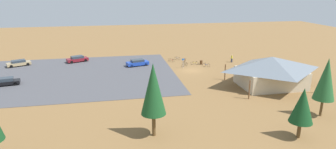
% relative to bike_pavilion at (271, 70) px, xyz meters
% --- Properties ---
extents(ground, '(160.00, 160.00, 0.00)m').
position_rel_bike_pavilion_xyz_m(ground, '(10.65, -12.29, -2.96)').
color(ground, olive).
rests_on(ground, ground).
extents(parking_lot_asphalt, '(41.99, 29.78, 0.05)m').
position_rel_bike_pavilion_xyz_m(parking_lot_asphalt, '(35.46, -13.23, -2.94)').
color(parking_lot_asphalt, '#4C4C51').
rests_on(parking_lot_asphalt, ground).
extents(bike_pavilion, '(12.99, 10.23, 5.21)m').
position_rel_bike_pavilion_xyz_m(bike_pavilion, '(0.00, 0.00, 0.00)').
color(bike_pavilion, beige).
rests_on(bike_pavilion, ground).
extents(trash_bin, '(0.60, 0.60, 0.90)m').
position_rel_bike_pavilion_xyz_m(trash_bin, '(7.16, -16.66, -2.51)').
color(trash_bin, brown).
rests_on(trash_bin, ground).
extents(lot_sign, '(0.56, 0.08, 2.20)m').
position_rel_bike_pavilion_xyz_m(lot_sign, '(11.90, -14.27, -1.55)').
color(lot_sign, '#99999E').
rests_on(lot_sign, ground).
extents(pine_east, '(2.83, 2.83, 8.59)m').
position_rel_bike_pavilion_xyz_m(pine_east, '(22.21, 13.52, 2.65)').
color(pine_east, brown).
rests_on(pine_east, ground).
extents(pine_center, '(2.59, 2.59, 5.94)m').
position_rel_bike_pavilion_xyz_m(pine_center, '(6.21, 17.15, 0.94)').
color(pine_center, brown).
rests_on(pine_center, ground).
extents(pine_midwest, '(2.66, 2.66, 7.88)m').
position_rel_bike_pavilion_xyz_m(pine_midwest, '(-0.28, 12.43, 2.13)').
color(pine_midwest, brown).
rests_on(pine_midwest, ground).
extents(bicycle_silver_by_bin, '(0.57, 1.79, 0.84)m').
position_rel_bike_pavilion_xyz_m(bicycle_silver_by_bin, '(-1.24, -9.23, -2.57)').
color(bicycle_silver_by_bin, black).
rests_on(bicycle_silver_by_bin, ground).
extents(bicycle_yellow_lone_west, '(1.75, 0.48, 0.75)m').
position_rel_bike_pavilion_xyz_m(bicycle_yellow_lone_west, '(8.71, -16.69, -2.61)').
color(bicycle_yellow_lone_west, black).
rests_on(bicycle_yellow_lone_west, ground).
extents(bicycle_green_mid_cluster, '(0.74, 1.56, 0.84)m').
position_rel_bike_pavilion_xyz_m(bicycle_green_mid_cluster, '(2.21, -8.52, -2.60)').
color(bicycle_green_mid_cluster, black).
rests_on(bicycle_green_mid_cluster, ground).
extents(bicycle_orange_yard_right, '(0.81, 1.47, 0.79)m').
position_rel_bike_pavilion_xyz_m(bicycle_orange_yard_right, '(10.24, -19.40, -2.61)').
color(bicycle_orange_yard_right, black).
rests_on(bicycle_orange_yard_right, ground).
extents(bicycle_black_near_porch, '(1.54, 0.99, 0.83)m').
position_rel_bike_pavilion_xyz_m(bicycle_black_near_porch, '(11.18, -15.60, -2.58)').
color(bicycle_black_near_porch, black).
rests_on(bicycle_black_near_porch, ground).
extents(bicycle_blue_front_row, '(1.42, 1.07, 0.82)m').
position_rel_bike_pavilion_xyz_m(bicycle_blue_front_row, '(6.69, -14.48, -2.57)').
color(bicycle_blue_front_row, black).
rests_on(bicycle_blue_front_row, ground).
extents(bicycle_white_trailside, '(1.21, 1.13, 0.82)m').
position_rel_bike_pavilion_xyz_m(bicycle_white_trailside, '(11.47, -21.79, -2.62)').
color(bicycle_white_trailside, black).
rests_on(bicycle_white_trailside, ground).
extents(bicycle_red_yard_left, '(1.18, 1.28, 0.76)m').
position_rel_bike_pavilion_xyz_m(bicycle_red_yard_left, '(13.19, -20.34, -2.62)').
color(bicycle_red_yard_left, black).
rests_on(bicycle_red_yard_left, ground).
extents(car_maroon_end_stall, '(5.01, 3.51, 1.37)m').
position_rel_bike_pavilion_xyz_m(car_maroon_end_stall, '(34.36, -24.07, -2.23)').
color(car_maroon_end_stall, maroon).
rests_on(car_maroon_end_stall, parking_lot_asphalt).
extents(car_black_far_end, '(4.91, 2.67, 1.34)m').
position_rel_bike_pavilion_xyz_m(car_black_far_end, '(44.97, -9.13, -2.25)').
color(car_black_far_end, black).
rests_on(car_black_far_end, parking_lot_asphalt).
extents(car_blue_second_row, '(5.07, 2.95, 1.38)m').
position_rel_bike_pavilion_xyz_m(car_blue_second_row, '(21.17, -17.98, -2.22)').
color(car_blue_second_row, '#1E42B2').
rests_on(car_blue_second_row, parking_lot_asphalt).
extents(car_tan_by_curb, '(5.07, 3.66, 1.30)m').
position_rel_bike_pavilion_xyz_m(car_tan_by_curb, '(46.48, -22.71, -2.26)').
color(car_tan_by_curb, tan).
rests_on(car_tan_by_curb, parking_lot_asphalt).
extents(visitor_crossing_yard, '(0.36, 0.36, 1.75)m').
position_rel_bike_pavilion_xyz_m(visitor_crossing_yard, '(-0.24, -17.17, -2.04)').
color(visitor_crossing_yard, '#2D3347').
rests_on(visitor_crossing_yard, ground).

